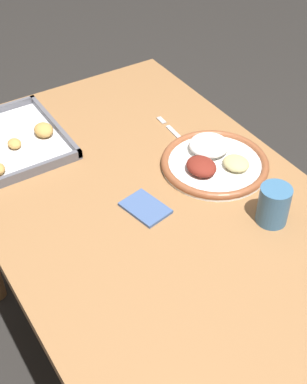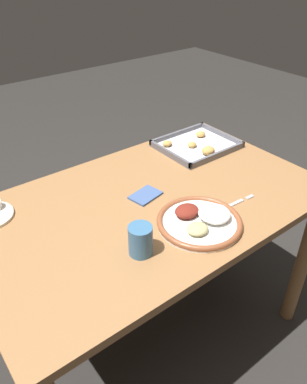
{
  "view_description": "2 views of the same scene",
  "coord_description": "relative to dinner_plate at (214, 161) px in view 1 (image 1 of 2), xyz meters",
  "views": [
    {
      "loc": [
        -0.79,
        0.5,
        1.61
      ],
      "look_at": [
        0.01,
        0.0,
        0.78
      ],
      "focal_mm": 50.0,
      "sensor_mm": 36.0,
      "label": 1
    },
    {
      "loc": [
        -0.66,
        -0.87,
        1.52
      ],
      "look_at": [
        0.01,
        0.0,
        0.78
      ],
      "focal_mm": 35.0,
      "sensor_mm": 36.0,
      "label": 2
    }
  ],
  "objects": [
    {
      "name": "fork",
      "position": [
        0.16,
        0.01,
        -0.01
      ],
      "size": [
        0.19,
        0.02,
        0.0
      ],
      "rotation": [
        0.0,
        0.0,
        -0.06
      ],
      "color": "silver",
      "rests_on": "dining_table"
    },
    {
      "name": "dinner_plate",
      "position": [
        0.0,
        0.0,
        0.0
      ],
      "size": [
        0.28,
        0.28,
        0.05
      ],
      "color": "white",
      "rests_on": "dining_table"
    },
    {
      "name": "napkin",
      "position": [
        -0.05,
        0.24,
        -0.01
      ],
      "size": [
        0.12,
        0.1,
        0.01
      ],
      "color": "#3F598C",
      "rests_on": "dining_table"
    },
    {
      "name": "ground_plane",
      "position": [
        -0.05,
        0.21,
        -0.76
      ],
      "size": [
        8.0,
        8.0,
        0.0
      ],
      "primitive_type": "plane",
      "color": "#282623"
    },
    {
      "name": "drinking_cup",
      "position": [
        -0.23,
        0.01,
        0.03
      ],
      "size": [
        0.07,
        0.07,
        0.1
      ],
      "color": "#38668E",
      "rests_on": "dining_table"
    },
    {
      "name": "dining_table",
      "position": [
        -0.05,
        0.21,
        -0.13
      ],
      "size": [
        1.25,
        0.76,
        0.75
      ],
      "color": "olive",
      "rests_on": "ground_plane"
    },
    {
      "name": "baking_tray",
      "position": [
        0.37,
        0.41,
        -0.0
      ],
      "size": [
        0.33,
        0.27,
        0.04
      ],
      "color": "#595960",
      "rests_on": "dining_table"
    }
  ]
}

